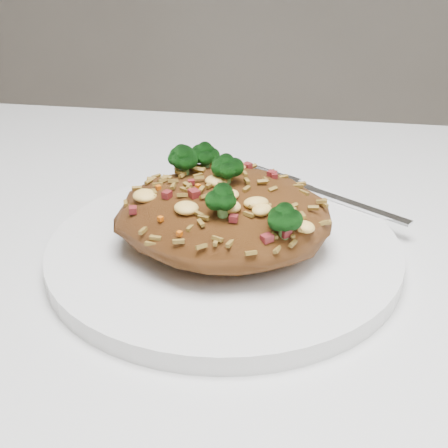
{
  "coord_description": "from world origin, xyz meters",
  "views": [
    {
      "loc": [
        0.13,
        -0.33,
        0.99
      ],
      "look_at": [
        0.07,
        0.06,
        0.78
      ],
      "focal_mm": 50.0,
      "sensor_mm": 36.0,
      "label": 1
    }
  ],
  "objects_px": {
    "dining_table": "(118,397)",
    "fried_rice": "(224,205)",
    "fork": "(331,197)",
    "plate": "(224,250)"
  },
  "relations": [
    {
      "from": "dining_table",
      "to": "fried_rice",
      "type": "relative_size",
      "value": 7.73
    },
    {
      "from": "fried_rice",
      "to": "fork",
      "type": "bearing_deg",
      "value": 48.1
    },
    {
      "from": "plate",
      "to": "fork",
      "type": "height_order",
      "value": "fork"
    },
    {
      "from": "fork",
      "to": "dining_table",
      "type": "bearing_deg",
      "value": -101.51
    },
    {
      "from": "dining_table",
      "to": "plate",
      "type": "distance_m",
      "value": 0.14
    },
    {
      "from": "plate",
      "to": "fried_rice",
      "type": "xyz_separation_m",
      "value": [
        -0.0,
        0.0,
        0.04
      ]
    },
    {
      "from": "dining_table",
      "to": "plate",
      "type": "xyz_separation_m",
      "value": [
        0.07,
        0.06,
        0.1
      ]
    },
    {
      "from": "dining_table",
      "to": "fried_rice",
      "type": "bearing_deg",
      "value": 41.88
    },
    {
      "from": "dining_table",
      "to": "plate",
      "type": "bearing_deg",
      "value": 41.55
    },
    {
      "from": "fried_rice",
      "to": "dining_table",
      "type": "bearing_deg",
      "value": -138.12
    }
  ]
}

